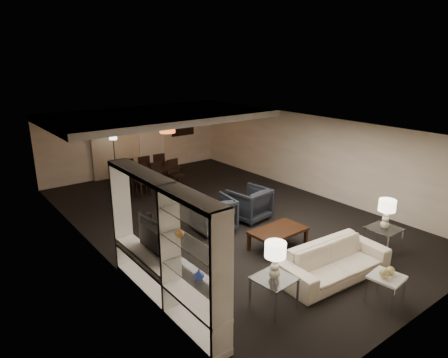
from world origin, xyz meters
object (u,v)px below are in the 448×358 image
Objects in this scene: chair_nl at (143,181)px; television at (149,238)px; pendant_light at (167,129)px; vase_blue at (199,274)px; table_lamp_right at (386,214)px; chair_fm at (142,169)px; side_table_left at (274,293)px; coffee_table at (278,239)px; sofa at (335,262)px; armchair_left at (213,214)px; chair_fl at (126,172)px; chair_nr at (176,174)px; marble_table at (385,289)px; chair_nm at (160,177)px; dining_table at (151,177)px; armchair_right at (249,204)px; floor_lamp at (115,158)px; chair_fr at (157,166)px; table_lamp_left at (275,260)px; vase_amber at (179,232)px; side_table_right at (383,240)px; floor_speaker at (150,236)px.

television is at bearing -116.52° from chair_nl.
vase_blue is (-3.61, -7.19, -0.78)m from pendant_light.
table_lamp_right reaches higher than chair_fm.
side_table_left is (-2.14, -7.32, -1.62)m from pendant_light.
vase_blue is (-3.17, -1.47, 0.91)m from coffee_table.
sofa is 2.45× the size of armchair_left.
chair_fl is (0.91, 8.10, 0.18)m from side_table_left.
chair_nr is at bearing 115.27° from chair_fm.
side_table_left is 8.24m from chair_fm.
table_lamp_right is at bearing -43.26° from coffee_table.
vase_blue is (-3.17, 1.23, 0.87)m from marble_table.
chair_nm reaches higher than side_table_left.
television is 0.62× the size of dining_table.
table_lamp_right is 0.58× the size of television.
chair_nr is at bearing -94.23° from armchair_right.
floor_lamp reaches higher than marble_table.
armchair_right is 3.51m from table_lamp_right.
chair_nl is 1.77m from chair_fr.
table_lamp_left reaches higher than coffee_table.
coffee_table is 1.34× the size of chair_fm.
armchair_left is 4.17m from dining_table.
vase_amber is (-3.61, -6.67, -0.28)m from pendant_light.
pendant_light is 4.29m from armchair_right.
side_table_right is 8.32m from chair_fm.
chair_fr is (2.11, 8.10, 0.18)m from side_table_left.
chair_nl is at bearing 110.14° from table_lamp_right.
floor_speaker is (-2.55, 4.07, 0.26)m from marble_table.
chair_fr is at bearing 57.53° from chair_nm.
sofa is 1.80m from table_lamp_right.
chair_fm is (-0.79, 4.80, 0.04)m from armchair_right.
table_lamp_left reaches higher than chair_fr.
sofa is at bearing 180.00° from side_table_right.
side_table_left is 8.71m from floor_lamp.
chair_nr is (-0.03, -0.53, -1.44)m from pendant_light.
chair_nr is (3.55, 4.98, -0.60)m from television.
chair_fl is (-0.60, 0.65, 0.16)m from dining_table.
chair_fl is (-0.79, 9.20, 0.21)m from marble_table.
side_table_left is 0.97× the size of table_lamp_left.
chair_fm is (0.60, 0.00, 0.00)m from chair_fl.
armchair_left is at bearing -93.03° from dining_table.
chair_nr is (3.58, 6.67, -0.66)m from vase_blue.
vase_amber is at bearing 68.70° from chair_fm.
floor_lamp is (0.77, 8.66, -0.06)m from table_lamp_left.
vase_blue is 7.11m from chair_nl.
dining_table is 0.90m from chair_nr.
chair_fm and chair_fr have the same top height.
television is 1.19× the size of chair_nm.
vase_amber reaches higher than television.
chair_fm is (2.95, 6.28, -0.60)m from television.
table_lamp_right is at bearing -80.24° from pendant_light.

